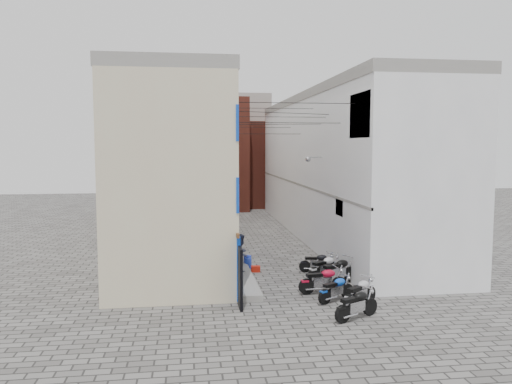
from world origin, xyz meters
name	(u,v)px	position (x,y,z in m)	size (l,w,h in m)	color
ground	(305,300)	(0.00, 0.00, 0.00)	(90.00, 90.00, 0.00)	#4E4C49
plinth	(225,236)	(-2.05, 13.00, 0.12)	(0.90, 26.00, 0.25)	gray
building_left	(177,167)	(-4.98, 12.95, 4.50)	(5.10, 27.00, 9.00)	beige
building_right	(335,166)	(5.00, 13.00, 4.51)	(5.94, 26.00, 9.00)	silver
building_far_brick_left	(213,154)	(-2.00, 28.00, 5.00)	(6.00, 6.00, 10.00)	maroon
building_far_brick_right	(264,164)	(3.00, 30.00, 4.00)	(5.00, 6.00, 8.00)	maroon
building_far_concrete	(230,149)	(0.00, 34.00, 5.50)	(8.00, 5.00, 11.00)	gray
far_shopfront	(238,199)	(0.00, 25.20, 1.20)	(2.00, 0.30, 2.40)	black
overhead_wires	(272,120)	(0.00, 7.64, 7.12)	(5.80, 13.02, 1.32)	black
motorcycle_a	(357,303)	(1.22, -2.22, 0.55)	(0.60, 1.90, 1.10)	black
motorcycle_b	(360,292)	(1.75, -1.05, 0.57)	(0.62, 1.98, 1.14)	#A5A4A9
motorcycle_c	(336,288)	(1.11, -0.24, 0.51)	(0.56, 1.77, 1.03)	blue
motorcycle_d	(323,279)	(0.89, 0.78, 0.58)	(0.63, 1.99, 1.15)	#A20B26
motorcycle_e	(338,270)	(1.86, 1.98, 0.62)	(0.67, 2.14, 1.24)	black
motorcycle_f	(325,266)	(1.55, 2.84, 0.57)	(0.62, 1.98, 1.14)	silver
motorcycle_g	(318,261)	(1.54, 4.03, 0.50)	(0.54, 1.72, 1.00)	black
person_a	(233,244)	(-2.25, 5.45, 1.12)	(0.63, 0.41, 1.73)	brown
person_b	(241,254)	(-2.07, 3.36, 1.12)	(0.84, 0.66, 1.74)	#393D56
water_jug_near	(248,263)	(-1.55, 5.13, 0.25)	(0.33, 0.33, 0.51)	#2641BE
water_jug_far	(248,261)	(-1.55, 5.38, 0.28)	(0.36, 0.36, 0.57)	blue
red_crate	(256,269)	(-1.28, 4.50, 0.13)	(0.42, 0.31, 0.26)	#A1180B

